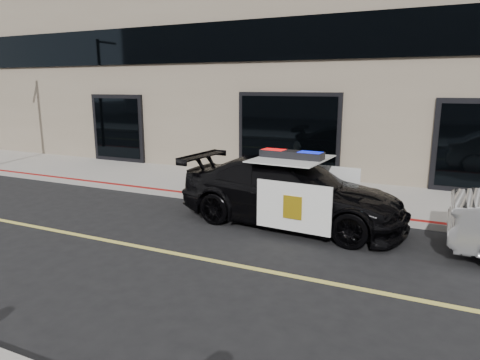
% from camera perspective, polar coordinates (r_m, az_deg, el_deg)
% --- Properties ---
extents(ground, '(120.00, 120.00, 0.00)m').
position_cam_1_polar(ground, '(7.78, -3.56, -10.73)').
color(ground, black).
rests_on(ground, ground).
extents(sidewalk_n, '(60.00, 3.50, 0.15)m').
position_cam_1_polar(sidewalk_n, '(12.39, 8.09, -1.65)').
color(sidewalk_n, gray).
rests_on(sidewalk_n, ground).
extents(building_n, '(60.00, 7.00, 12.00)m').
position_cam_1_polar(building_n, '(17.38, 14.21, 21.79)').
color(building_n, '#756856').
rests_on(building_n, ground).
extents(police_car, '(2.83, 5.41, 1.67)m').
position_cam_1_polar(police_car, '(9.65, 6.78, -1.52)').
color(police_car, black).
rests_on(police_car, ground).
extents(fire_hydrant, '(0.37, 0.52, 0.83)m').
position_cam_1_polar(fire_hydrant, '(11.70, -0.93, -0.04)').
color(fire_hydrant, white).
rests_on(fire_hydrant, sidewalk_n).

